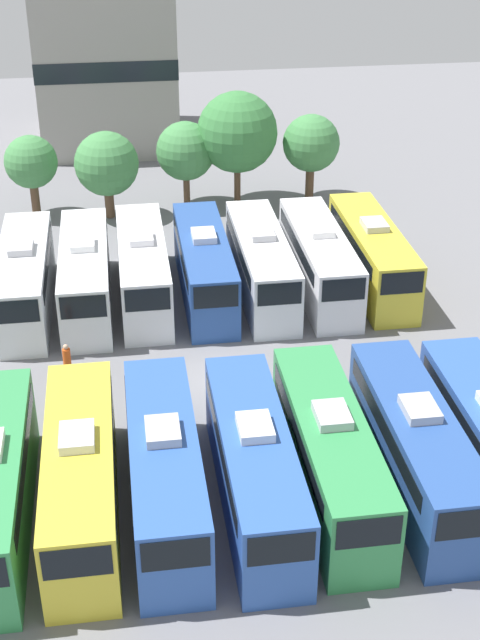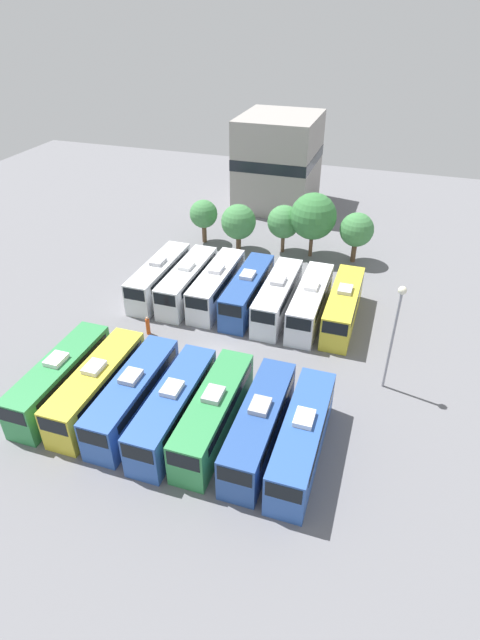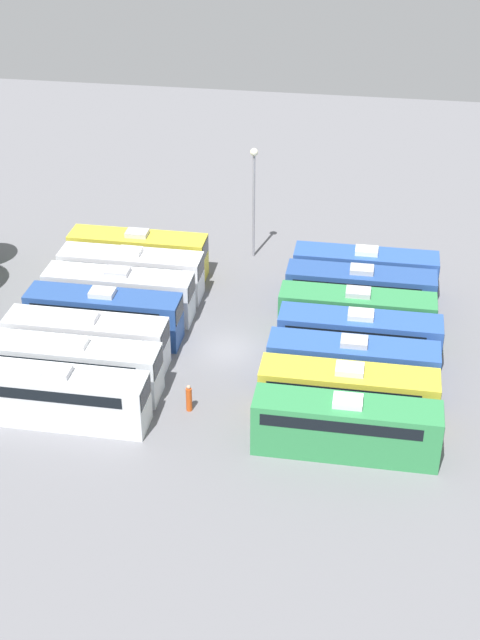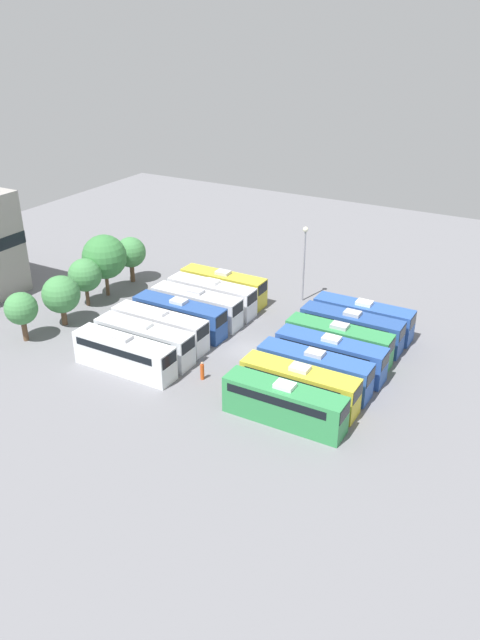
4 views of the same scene
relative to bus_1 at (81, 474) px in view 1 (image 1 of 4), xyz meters
name	(u,v)px [view 1 (image 1 of 4)]	position (x,y,z in m)	size (l,w,h in m)	color
ground_plane	(223,379)	(6.09, 8.16, -1.79)	(113.84, 113.84, 0.00)	slate
bus_1	(81,474)	(0.00, 0.00, 0.00)	(2.44, 10.25, 3.62)	gold
bus_2	(165,468)	(2.95, -0.09, 0.00)	(2.44, 10.25, 3.62)	#2D56A8
bus_3	(255,464)	(6.16, -0.32, 0.00)	(2.44, 10.25, 3.62)	#2D56A8
bus_4	(330,452)	(9.00, 0.00, 0.00)	(2.44, 10.25, 3.62)	#338C4C
bus_5	(415,445)	(12.23, -0.08, 0.00)	(2.44, 10.25, 3.62)	#284C93
bus_7	(25,277)	(-2.99, 16.29, 0.00)	(2.44, 10.25, 3.62)	silver
bus_8	(85,273)	(0.04, 16.31, 0.00)	(2.44, 10.25, 3.62)	silver
bus_9	(143,267)	(3.00, 16.60, 0.00)	(2.44, 10.25, 3.62)	silver
bus_10	(204,264)	(6.19, 16.44, 0.00)	(2.44, 10.25, 3.62)	#284C93
bus_11	(261,262)	(9.19, 16.29, 0.00)	(2.44, 10.25, 3.62)	silver
bus_12	(319,258)	(12.28, 16.28, 0.00)	(2.44, 10.25, 3.62)	silver
bus_13	(372,253)	(15.25, 16.56, 0.00)	(2.44, 10.25, 3.62)	gold
worker_person	(67,363)	(-0.78, 9.19, -0.96)	(0.36, 0.36, 1.79)	#CC4C19
tree_0	(31,163)	(-3.22, 28.92, 1.73)	(3.30, 3.30, 5.22)	brown
tree_1	(107,164)	(1.42, 28.04, 1.70)	(3.99, 3.99, 5.52)	brown
tree_2	(186,151)	(6.43, 29.26, 1.88)	(3.75, 3.75, 5.57)	brown
tree_3	(237,132)	(9.75, 29.15, 3.00)	(5.13, 5.13, 7.37)	brown
tree_4	(311,144)	(14.60, 29.29, 1.99)	(3.71, 3.71, 5.68)	brown
depot_building	(106,61)	(1.79, 44.25, 4.29)	(10.14, 11.73, 12.03)	gray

